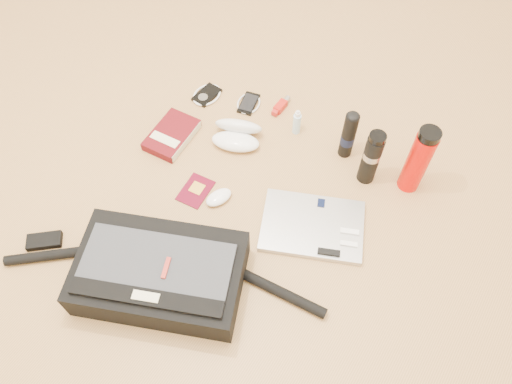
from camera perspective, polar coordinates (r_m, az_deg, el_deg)
ground at (r=1.67m, az=-2.64°, el=-2.87°), size 4.00×4.00×0.00m
messenger_bag at (r=1.53m, az=-11.01°, el=-9.10°), size 0.94×0.47×0.14m
laptop at (r=1.65m, az=6.51°, el=-3.90°), size 0.39×0.34×0.03m
book at (r=1.87m, az=-9.57°, el=6.42°), size 0.15×0.21×0.04m
passport at (r=1.73m, az=-6.91°, el=0.17°), size 0.10×0.13×0.01m
mouse at (r=1.70m, az=-4.28°, el=-0.61°), size 0.09×0.11×0.03m
sunglasses_case at (r=1.83m, az=-2.19°, el=6.63°), size 0.22×0.20×0.10m
ipod at (r=2.01m, az=-5.65°, el=10.99°), size 0.10×0.12×0.01m
phone at (r=1.97m, az=-0.85°, el=10.10°), size 0.11×0.12×0.01m
inhaler at (r=1.95m, az=2.87°, el=9.82°), size 0.03×0.11×0.03m
spray_bottle at (r=1.85m, az=4.69°, el=7.88°), size 0.03×0.03×0.11m
aerosol_can at (r=1.77m, az=10.54°, el=6.48°), size 0.06×0.06×0.21m
thermos_black at (r=1.70m, az=13.03°, el=3.86°), size 0.06×0.06×0.23m
thermos_red at (r=1.71m, az=18.05°, el=3.47°), size 0.09×0.09×0.28m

